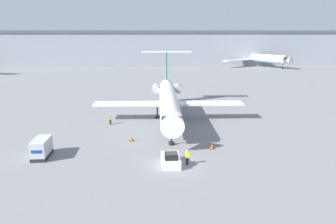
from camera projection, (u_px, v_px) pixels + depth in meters
ground_plane at (175, 166)px, 37.42m from camera, size 600.00×600.00×0.00m
terminal_building at (152, 48)px, 151.85m from camera, size 180.00×16.80×15.81m
airplane_main at (169, 100)px, 56.65m from camera, size 26.01×32.40×11.05m
pushback_tug at (171, 160)px, 37.73m from camera, size 2.09×3.75×1.74m
luggage_cart at (41, 148)px, 39.97m from camera, size 1.76×3.80×2.32m
worker_near_tug at (187, 157)px, 37.66m from camera, size 0.40×0.25×1.81m
worker_by_wing at (110, 119)px, 54.36m from camera, size 0.40×0.24×1.66m
traffic_cone_left at (131, 138)px, 46.22m from camera, size 0.59×0.59×0.84m
traffic_cone_right at (212, 147)px, 42.99m from camera, size 0.55×0.55×0.67m
airplane_parked_far_right at (253, 57)px, 148.93m from camera, size 30.93×35.93×10.69m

